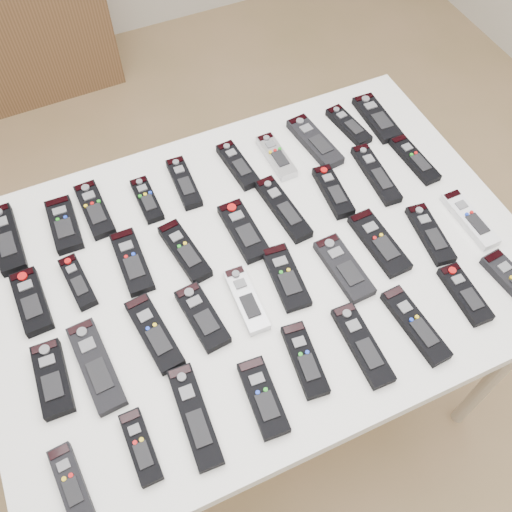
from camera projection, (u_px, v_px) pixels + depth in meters
name	position (u px, v px, depth m)	size (l,w,h in m)	color
ground	(227.00, 367.00, 2.00)	(4.00, 4.00, 0.00)	olive
table	(256.00, 274.00, 1.36)	(1.25, 0.88, 0.78)	white
remote_0	(7.00, 239.00, 1.33)	(0.06, 0.20, 0.02)	black
remote_1	(64.00, 225.00, 1.36)	(0.06, 0.16, 0.02)	black
remote_2	(95.00, 210.00, 1.38)	(0.05, 0.17, 0.02)	black
remote_3	(147.00, 200.00, 1.40)	(0.04, 0.14, 0.02)	black
remote_4	(184.00, 183.00, 1.43)	(0.05, 0.16, 0.02)	black
remote_5	(238.00, 165.00, 1.46)	(0.05, 0.16, 0.02)	black
remote_6	(276.00, 157.00, 1.48)	(0.05, 0.15, 0.02)	#B7B7BC
remote_7	(315.00, 142.00, 1.51)	(0.06, 0.19, 0.02)	black
remote_8	(348.00, 126.00, 1.55)	(0.05, 0.15, 0.02)	black
remote_9	(377.00, 118.00, 1.56)	(0.06, 0.18, 0.02)	black
remote_10	(31.00, 301.00, 1.24)	(0.06, 0.16, 0.02)	black
remote_11	(78.00, 282.00, 1.27)	(0.04, 0.14, 0.02)	black
remote_12	(132.00, 262.00, 1.30)	(0.06, 0.17, 0.02)	black
remote_13	(185.00, 251.00, 1.31)	(0.05, 0.17, 0.02)	black
remote_14	(243.00, 231.00, 1.35)	(0.06, 0.17, 0.02)	black
remote_15	(283.00, 209.00, 1.38)	(0.05, 0.20, 0.02)	black
remote_16	(333.00, 191.00, 1.41)	(0.05, 0.16, 0.02)	black
remote_17	(376.00, 174.00, 1.45)	(0.05, 0.20, 0.02)	black
remote_18	(414.00, 159.00, 1.48)	(0.05, 0.17, 0.02)	black
remote_19	(52.00, 379.00, 1.14)	(0.06, 0.16, 0.02)	black
remote_20	(96.00, 366.00, 1.16)	(0.06, 0.21, 0.02)	black
remote_21	(154.00, 333.00, 1.20)	(0.05, 0.19, 0.02)	black
remote_22	(202.00, 317.00, 1.22)	(0.06, 0.16, 0.02)	black
remote_23	(246.00, 299.00, 1.25)	(0.05, 0.17, 0.02)	#B7B7BC
remote_24	(286.00, 277.00, 1.28)	(0.06, 0.17, 0.02)	black
remote_25	(344.00, 268.00, 1.29)	(0.06, 0.17, 0.02)	black
remote_26	(379.00, 243.00, 1.33)	(0.06, 0.18, 0.02)	black
remote_27	(430.00, 234.00, 1.34)	(0.05, 0.17, 0.02)	black
remote_28	(470.00, 219.00, 1.37)	(0.05, 0.17, 0.02)	silver
remote_29	(71.00, 482.00, 1.03)	(0.04, 0.14, 0.02)	black
remote_30	(141.00, 447.00, 1.07)	(0.04, 0.14, 0.02)	black
remote_31	(195.00, 416.00, 1.10)	(0.05, 0.21, 0.02)	black
remote_32	(263.00, 397.00, 1.12)	(0.06, 0.16, 0.02)	black
remote_33	(305.00, 360.00, 1.17)	(0.05, 0.16, 0.02)	black
remote_34	(362.00, 345.00, 1.18)	(0.05, 0.19, 0.02)	black
remote_35	(415.00, 325.00, 1.21)	(0.05, 0.19, 0.02)	black
remote_36	(465.00, 294.00, 1.25)	(0.05, 0.15, 0.02)	black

